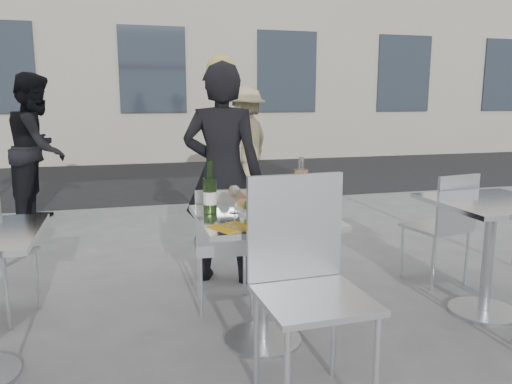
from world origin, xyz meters
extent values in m
plane|color=slate|center=(0.00, 0.00, 0.00)|extent=(80.00, 80.00, 0.00)
cube|color=black|center=(0.00, 6.50, 0.00)|extent=(24.00, 5.00, 0.00)
cylinder|color=#B7BABF|center=(0.00, 0.00, 0.01)|extent=(0.44, 0.44, 0.02)
cylinder|color=#B7BABF|center=(0.00, 0.00, 0.37)|extent=(0.07, 0.07, 0.72)
cube|color=silver|center=(0.00, 0.00, 0.73)|extent=(0.72, 0.72, 0.03)
cylinder|color=#B7BABF|center=(1.50, 0.00, 0.01)|extent=(0.44, 0.44, 0.02)
cylinder|color=#B7BABF|center=(1.50, 0.00, 0.37)|extent=(0.07, 0.07, 0.72)
cube|color=silver|center=(1.50, 0.00, 0.73)|extent=(0.72, 0.72, 0.03)
cylinder|color=silver|center=(0.07, 0.71, 0.20)|extent=(0.02, 0.02, 0.40)
cylinder|color=silver|center=(-0.25, 0.74, 0.20)|extent=(0.02, 0.02, 0.40)
cylinder|color=silver|center=(0.03, 0.38, 0.20)|extent=(0.02, 0.02, 0.40)
cylinder|color=silver|center=(-0.29, 0.42, 0.20)|extent=(0.02, 0.02, 0.40)
cube|color=silver|center=(-0.11, 0.56, 0.41)|extent=(0.41, 0.41, 0.02)
cube|color=silver|center=(-0.13, 0.37, 0.63)|extent=(0.38, 0.06, 0.40)
cylinder|color=silver|center=(0.25, -0.84, 0.25)|extent=(0.03, 0.03, 0.50)
cylinder|color=silver|center=(-0.16, -0.45, 0.25)|extent=(0.03, 0.03, 0.50)
cylinder|color=silver|center=(0.24, -0.44, 0.25)|extent=(0.03, 0.03, 0.50)
cube|color=silver|center=(0.05, -0.65, 0.51)|extent=(0.49, 0.49, 0.03)
cube|color=silver|center=(0.04, -0.41, 0.78)|extent=(0.47, 0.05, 0.50)
cylinder|color=silver|center=(-1.31, 0.84, 0.20)|extent=(0.02, 0.02, 0.40)
cylinder|color=silver|center=(-1.44, 0.55, 0.20)|extent=(0.02, 0.02, 0.40)
cylinder|color=silver|center=(1.66, 0.80, 0.21)|extent=(0.02, 0.02, 0.41)
cylinder|color=silver|center=(1.34, 0.74, 0.21)|extent=(0.02, 0.02, 0.41)
cylinder|color=silver|center=(1.72, 0.48, 0.21)|extent=(0.02, 0.02, 0.41)
cylinder|color=silver|center=(1.40, 0.42, 0.21)|extent=(0.02, 0.02, 0.41)
cube|color=silver|center=(1.53, 0.61, 0.42)|extent=(0.45, 0.45, 0.02)
cube|color=silver|center=(1.57, 0.42, 0.64)|extent=(0.38, 0.09, 0.41)
imported|color=black|center=(-0.01, 1.07, 0.82)|extent=(0.71, 0.60, 1.64)
imported|color=black|center=(-1.64, 3.48, 0.83)|extent=(0.73, 0.88, 1.67)
imported|color=tan|center=(0.97, 4.24, 0.78)|extent=(1.09, 1.14, 1.56)
cylinder|color=#E6BB5A|center=(0.04, -0.20, 0.76)|extent=(0.30, 0.30, 0.02)
cylinder|color=beige|center=(0.04, -0.19, 0.77)|extent=(0.27, 0.27, 0.00)
cylinder|color=white|center=(0.05, 0.21, 0.76)|extent=(0.32, 0.32, 0.01)
cylinder|color=#E6BB5A|center=(0.05, 0.21, 0.77)|extent=(0.28, 0.28, 0.02)
cylinder|color=beige|center=(0.05, 0.21, 0.78)|extent=(0.24, 0.24, 0.00)
cylinder|color=white|center=(-0.02, 0.04, 0.76)|extent=(0.22, 0.22, 0.01)
ellipsoid|color=#1C701E|center=(-0.02, 0.04, 0.80)|extent=(0.15, 0.15, 0.08)
sphere|color=#B21914|center=(0.02, 0.06, 0.81)|extent=(0.03, 0.03, 0.03)
cylinder|color=#294B1C|center=(-0.28, 0.10, 0.85)|extent=(0.07, 0.07, 0.20)
cone|color=#294B1C|center=(-0.28, 0.10, 0.95)|extent=(0.07, 0.07, 0.03)
cylinder|color=#294B1C|center=(-0.28, 0.10, 0.99)|extent=(0.03, 0.03, 0.10)
cylinder|color=silver|center=(-0.28, 0.10, 0.84)|extent=(0.07, 0.08, 0.07)
cylinder|color=tan|center=(0.28, 0.15, 0.86)|extent=(0.08, 0.08, 0.22)
cylinder|color=white|center=(0.28, 0.15, 1.00)|extent=(0.03, 0.03, 0.08)
cylinder|color=white|center=(0.15, 0.02, 0.80)|extent=(0.06, 0.06, 0.09)
cylinder|color=silver|center=(0.15, 0.02, 0.85)|extent=(0.06, 0.06, 0.02)
cylinder|color=white|center=(-0.14, 0.09, 0.75)|extent=(0.06, 0.06, 0.00)
cylinder|color=white|center=(-0.14, 0.09, 0.80)|extent=(0.01, 0.01, 0.09)
ellipsoid|color=white|center=(-0.14, 0.09, 0.86)|extent=(0.07, 0.07, 0.08)
ellipsoid|color=beige|center=(-0.14, 0.09, 0.85)|extent=(0.05, 0.05, 0.05)
cylinder|color=white|center=(-0.04, 0.06, 0.75)|extent=(0.06, 0.06, 0.00)
cylinder|color=white|center=(-0.04, 0.06, 0.80)|extent=(0.01, 0.01, 0.09)
ellipsoid|color=white|center=(-0.04, 0.06, 0.86)|extent=(0.07, 0.07, 0.08)
ellipsoid|color=beige|center=(-0.04, 0.06, 0.85)|extent=(0.05, 0.05, 0.05)
cylinder|color=white|center=(0.04, -0.01, 0.75)|extent=(0.06, 0.06, 0.00)
cylinder|color=white|center=(0.04, -0.01, 0.80)|extent=(0.01, 0.01, 0.09)
ellipsoid|color=white|center=(0.04, -0.01, 0.86)|extent=(0.07, 0.07, 0.08)
ellipsoid|color=#40090E|center=(0.04, -0.01, 0.85)|extent=(0.05, 0.05, 0.05)
cylinder|color=white|center=(0.20, 0.13, 0.75)|extent=(0.06, 0.06, 0.00)
cylinder|color=white|center=(0.20, 0.13, 0.80)|extent=(0.01, 0.01, 0.09)
ellipsoid|color=white|center=(0.20, 0.13, 0.86)|extent=(0.07, 0.07, 0.08)
ellipsoid|color=#40090E|center=(0.20, 0.13, 0.85)|extent=(0.05, 0.05, 0.05)
cube|color=gold|center=(-0.23, -0.23, 0.75)|extent=(0.24, 0.24, 0.00)
cube|color=#B7BABF|center=(-0.25, -0.23, 0.76)|extent=(0.10, 0.19, 0.00)
cube|color=#B7BABF|center=(-0.20, -0.23, 0.76)|extent=(0.09, 0.17, 0.00)
cube|color=gold|center=(0.27, -0.17, 0.75)|extent=(0.24, 0.24, 0.00)
cube|color=#B7BABF|center=(0.25, -0.17, 0.76)|extent=(0.11, 0.18, 0.00)
cube|color=#B7BABF|center=(0.30, -0.17, 0.76)|extent=(0.10, 0.16, 0.00)
camera|label=1|loc=(-0.74, -2.56, 1.37)|focal=35.00mm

